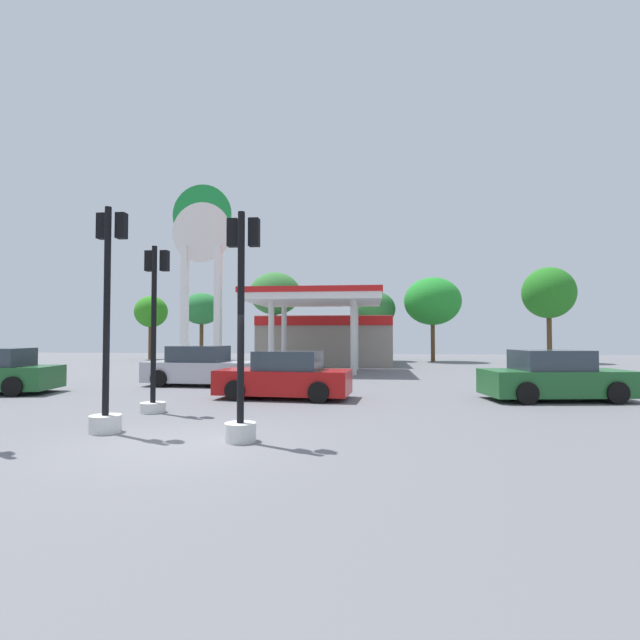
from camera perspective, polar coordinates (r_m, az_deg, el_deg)
ground_plane at (r=9.88m, az=-16.15°, el=-14.00°), size 90.00×90.00×0.00m
gas_station at (r=33.10m, az=0.69°, el=-1.88°), size 9.11×13.62×4.60m
station_pole_sign at (r=32.45m, az=-14.03°, el=8.03°), size 3.95×0.56×12.04m
car_0 at (r=20.50m, az=-14.03°, el=-5.56°), size 4.73×2.34×1.65m
car_1 at (r=17.16m, az=26.38°, el=-6.21°), size 4.74×2.56×1.62m
car_2 at (r=15.91m, az=-4.28°, el=-6.83°), size 4.53×2.29×1.57m
traffic_signal_0 at (r=9.59m, az=-9.44°, el=-3.84°), size 0.65×0.67×4.56m
traffic_signal_1 at (r=11.32m, az=-24.19°, el=-3.32°), size 0.67×0.69×4.90m
traffic_signal_2 at (r=13.74m, az=-19.29°, el=-2.92°), size 0.68×0.70×4.54m
tree_0 at (r=44.05m, az=-19.64°, el=0.88°), size 2.83×2.83×5.54m
tree_1 at (r=41.78m, az=-14.03°, el=1.28°), size 3.34×3.34×5.71m
tree_2 at (r=38.30m, az=-5.41°, el=3.16°), size 4.09×4.09×7.15m
tree_3 at (r=39.11m, az=6.66°, el=1.28°), size 3.28×3.28×5.69m
tree_4 at (r=38.90m, az=13.37°, el=2.20°), size 4.51×4.51×6.73m
tree_5 at (r=40.57m, az=25.78°, el=2.93°), size 3.93×3.93×7.34m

